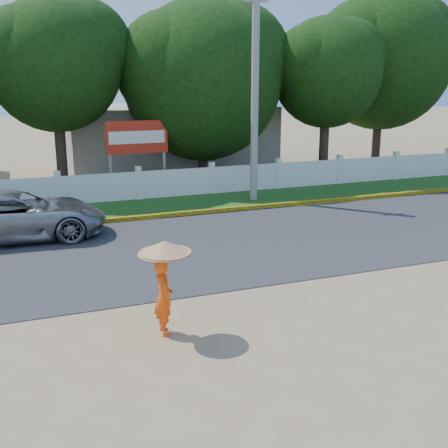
% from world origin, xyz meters
% --- Properties ---
extents(ground, '(120.00, 120.00, 0.00)m').
position_xyz_m(ground, '(0.00, 0.00, 0.00)').
color(ground, '#9E8460').
rests_on(ground, ground).
extents(road, '(60.00, 7.00, 0.02)m').
position_xyz_m(road, '(0.00, 4.50, 0.01)').
color(road, '#38383A').
rests_on(road, ground).
extents(grass_verge, '(60.00, 3.50, 0.03)m').
position_xyz_m(grass_verge, '(0.00, 9.75, 0.01)').
color(grass_verge, '#2D601E').
rests_on(grass_verge, ground).
extents(curb, '(40.00, 0.18, 0.16)m').
position_xyz_m(curb, '(0.00, 8.05, 0.08)').
color(curb, yellow).
rests_on(curb, ground).
extents(fence, '(40.00, 0.10, 1.10)m').
position_xyz_m(fence, '(0.00, 11.20, 0.55)').
color(fence, silver).
rests_on(fence, ground).
extents(building_near, '(10.00, 6.00, 3.20)m').
position_xyz_m(building_near, '(3.00, 18.00, 1.60)').
color(building_near, '#B7AD99').
rests_on(building_near, ground).
extents(utility_pole, '(0.28, 0.28, 8.04)m').
position_xyz_m(utility_pole, '(4.13, 9.56, 4.02)').
color(utility_pole, gray).
rests_on(utility_pole, ground).
extents(vehicle, '(5.27, 2.57, 1.44)m').
position_xyz_m(vehicle, '(-4.58, 7.13, 0.72)').
color(vehicle, gray).
rests_on(vehicle, ground).
extents(monk_with_parasol, '(0.99, 0.99, 1.80)m').
position_xyz_m(monk_with_parasol, '(-2.13, -0.48, 1.17)').
color(monk_with_parasol, '#FF4E0D').
rests_on(monk_with_parasol, ground).
extents(billboard, '(2.50, 0.13, 2.95)m').
position_xyz_m(billboard, '(0.24, 12.30, 2.14)').
color(billboard, gray).
rests_on(billboard, ground).
extents(tree_row, '(42.08, 8.09, 8.88)m').
position_xyz_m(tree_row, '(2.74, 14.22, 4.89)').
color(tree_row, '#473828').
rests_on(tree_row, ground).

